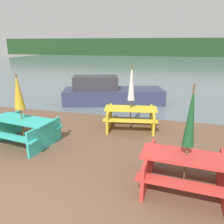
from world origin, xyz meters
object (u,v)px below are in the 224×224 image
at_px(picnic_table_red, 185,169).
at_px(umbrella_white, 131,83).
at_px(picnic_table_teal, 23,128).
at_px(umbrella_gold, 18,92).
at_px(boat, 110,93).
at_px(picnic_table_yellow, 131,116).
at_px(umbrella_darkgreen, 191,117).

distance_m(picnic_table_red, umbrella_white, 3.67).
bearing_deg(picnic_table_teal, umbrella_gold, 0.00).
bearing_deg(boat, picnic_table_red, -79.35).
distance_m(umbrella_white, boat, 3.60).
relative_size(picnic_table_red, umbrella_white, 0.83).
relative_size(umbrella_white, umbrella_gold, 1.07).
distance_m(picnic_table_red, picnic_table_teal, 4.61).
xyz_separation_m(umbrella_gold, boat, (1.30, 5.07, -1.06)).
bearing_deg(umbrella_gold, picnic_table_red, -13.66).
bearing_deg(umbrella_gold, picnic_table_teal, 180.00).
bearing_deg(picnic_table_yellow, picnic_table_red, -62.45).
xyz_separation_m(picnic_table_yellow, boat, (-1.56, 3.06, 0.05)).
xyz_separation_m(picnic_table_yellow, umbrella_gold, (-2.86, -2.01, 1.11)).
xyz_separation_m(picnic_table_yellow, umbrella_white, (0.00, -0.00, 1.15)).
bearing_deg(boat, umbrella_gold, -121.05).
distance_m(picnic_table_red, boat, 6.93).
height_order(umbrella_gold, boat, umbrella_gold).
height_order(picnic_table_teal, umbrella_white, umbrella_white).
relative_size(picnic_table_teal, boat, 0.41).
distance_m(picnic_table_teal, umbrella_darkgreen, 4.74).
height_order(picnic_table_red, umbrella_white, umbrella_white).
distance_m(picnic_table_red, picnic_table_yellow, 3.49).
distance_m(picnic_table_yellow, umbrella_gold, 3.67).
relative_size(picnic_table_yellow, boat, 0.39).
height_order(picnic_table_red, umbrella_gold, umbrella_gold).
height_order(picnic_table_yellow, umbrella_gold, umbrella_gold).
bearing_deg(umbrella_white, picnic_table_teal, -144.93).
xyz_separation_m(picnic_table_red, umbrella_white, (-1.62, 3.10, 1.13)).
relative_size(umbrella_darkgreen, boat, 0.43).
relative_size(picnic_table_red, boat, 0.36).
bearing_deg(picnic_table_teal, umbrella_white, 35.07).
xyz_separation_m(picnic_table_teal, boat, (1.30, 5.07, 0.03)).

